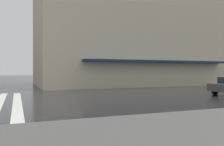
{
  "coord_description": "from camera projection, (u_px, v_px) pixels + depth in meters",
  "views": [
    {
      "loc": [
        -11.45,
        -4.11,
        1.86
      ],
      "look_at": [
        1.56,
        -9.28,
        1.77
      ],
      "focal_mm": 38.4,
      "sensor_mm": 36.0,
      "label": 1
    }
  ],
  "objects": [
    {
      "name": "haussmann_block_corner",
      "position": [
        129.0,
        21.0,
        34.98
      ],
      "size": [
        16.53,
        25.98,
        18.81
      ],
      "color": "beige",
      "rests_on": "ground_plane"
    }
  ]
}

